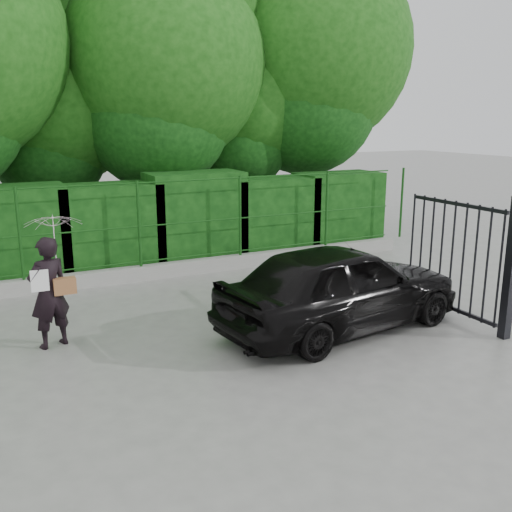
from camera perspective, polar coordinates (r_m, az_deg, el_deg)
name	(u,v)px	position (r m, az deg, el deg)	size (l,w,h in m)	color
ground	(199,363)	(8.14, -5.68, -10.64)	(80.00, 80.00, 0.00)	gray
kerb	(123,275)	(12.18, -13.20, -1.90)	(14.00, 0.25, 0.30)	#9E9E99
fence	(130,225)	(12.00, -12.45, 3.06)	(14.13, 0.06, 1.80)	#134311
hedge	(102,227)	(12.91, -15.19, 2.86)	(14.20, 1.20, 2.24)	black
trees	(128,65)	(15.22, -12.73, 18.17)	(17.10, 6.15, 8.08)	black
gate	(486,257)	(9.74, 22.05, -0.14)	(0.22, 2.33, 2.36)	black
woman	(52,264)	(8.86, -19.70, -0.72)	(0.92, 0.84, 1.98)	black
car	(341,286)	(9.22, 8.50, -3.03)	(1.69, 4.21, 1.43)	black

